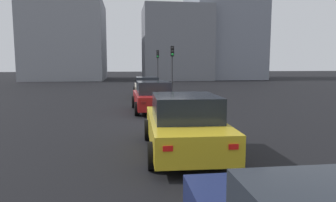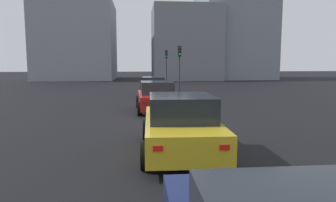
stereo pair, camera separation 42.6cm
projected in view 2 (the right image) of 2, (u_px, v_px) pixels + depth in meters
name	position (u px, v px, depth m)	size (l,w,h in m)	color
ground_plane	(163.00, 122.00, 13.23)	(160.00, 160.00, 0.20)	black
car_beige_lead	(153.00, 87.00, 22.22)	(4.83, 2.02, 1.44)	tan
car_red_second	(156.00, 97.00, 15.46)	(4.21, 2.05, 1.50)	maroon
car_yellow_third	(180.00, 125.00, 8.27)	(4.54, 2.19, 1.57)	gold
traffic_light_near_left	(166.00, 60.00, 35.66)	(0.33, 0.31, 3.91)	#2D2D30
traffic_light_near_right	(180.00, 59.00, 26.88)	(0.32, 0.29, 3.90)	#2D2D30
building_facade_left	(233.00, 29.00, 48.77)	(11.95, 10.48, 15.48)	gray
building_facade_center	(185.00, 44.00, 45.41)	(8.54, 9.61, 10.47)	slate
building_facade_right	(78.00, 41.00, 46.52)	(12.22, 10.90, 11.47)	gray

